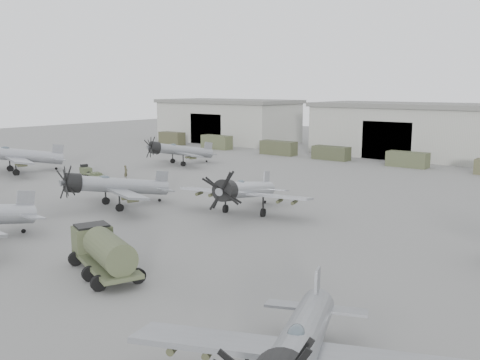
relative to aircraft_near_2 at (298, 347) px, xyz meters
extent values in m
plane|color=slate|center=(-24.72, 9.07, -2.28)|extent=(220.00, 220.00, 0.00)
cube|color=gray|center=(-62.72, 71.07, 1.72)|extent=(28.00, 14.00, 8.00)
cube|color=#5D5D59|center=(-62.72, 71.07, 6.07)|extent=(29.00, 14.80, 0.70)
cube|color=black|center=(-62.72, 64.27, 0.72)|extent=(8.12, 0.40, 6.00)
cube|color=gray|center=(-24.72, 71.07, 1.72)|extent=(28.00, 14.00, 8.00)
cube|color=#5D5D59|center=(-24.72, 71.07, 6.07)|extent=(29.00, 14.80, 0.70)
cube|color=black|center=(-24.72, 64.27, 0.72)|extent=(8.12, 0.40, 6.00)
cube|color=#3A3A26|center=(-67.15, 59.07, -1.04)|extent=(5.43, 2.20, 2.49)
cube|color=#42472E|center=(-55.40, 59.07, -1.03)|extent=(6.00, 2.20, 2.50)
cube|color=#393C27|center=(-41.57, 59.07, -1.12)|extent=(6.36, 2.20, 2.32)
cube|color=#363B26|center=(-31.53, 59.07, -1.22)|extent=(5.91, 2.20, 2.12)
cube|color=#3F452D|center=(-19.20, 59.07, -1.20)|extent=(5.79, 2.20, 2.17)
cube|color=#96999E|center=(-29.29, 6.44, 0.14)|extent=(0.23, 1.71, 2.05)
cylinder|color=black|center=(-29.31, 6.13, -2.13)|extent=(0.14, 0.34, 0.33)
cylinder|color=gray|center=(-0.38, 0.85, -0.09)|extent=(5.64, 10.27, 3.11)
cube|color=gray|center=(-0.14, 0.31, -0.34)|extent=(12.28, 7.05, 0.56)
cube|color=gray|center=(-2.27, 5.14, 0.07)|extent=(0.78, 1.57, 1.99)
ellipsoid|color=#3F4C54|center=(0.27, -0.60, 0.81)|extent=(1.03, 1.34, 0.56)
cylinder|color=black|center=(-2.15, 4.86, -2.13)|extent=(0.24, 0.34, 0.32)
cylinder|color=#92949A|center=(-57.65, 21.72, 0.09)|extent=(5.08, 11.34, 3.36)
cube|color=#92949A|center=(-57.85, 21.11, -0.19)|extent=(13.51, 6.44, 0.60)
cube|color=#92949A|center=(-56.07, 26.52, 0.25)|extent=(0.68, 1.74, 2.15)
ellipsoid|color=#3F4C54|center=(-58.18, 20.08, 1.06)|extent=(1.01, 1.43, 0.60)
cylinder|color=black|center=(-59.85, 21.54, -1.91)|extent=(0.55, 0.91, 0.86)
cylinder|color=black|center=(-55.97, 20.26, -1.91)|extent=(0.55, 0.91, 0.86)
cylinder|color=black|center=(-56.17, 26.21, -2.12)|extent=(0.23, 0.37, 0.34)
cylinder|color=gray|center=(-30.81, 16.87, -0.21)|extent=(4.27, 9.95, 2.94)
cylinder|color=black|center=(-32.10, 12.65, 0.49)|extent=(2.14, 1.95, 1.96)
cube|color=gray|center=(-30.97, 16.33, -0.45)|extent=(11.85, 5.43, 0.53)
cube|color=gray|center=(-29.51, 21.10, -0.06)|extent=(0.57, 1.53, 1.88)
ellipsoid|color=#3F4C54|center=(-31.25, 15.43, 0.64)|extent=(0.87, 1.24, 0.53)
cylinder|color=black|center=(-32.74, 16.68, -1.95)|extent=(0.47, 0.80, 0.75)
cylinder|color=black|center=(-29.32, 15.63, -1.95)|extent=(0.47, 0.80, 0.75)
cylinder|color=black|center=(-29.60, 20.83, -2.14)|extent=(0.20, 0.32, 0.30)
cylinder|color=#9C9FA5|center=(-19.78, 22.54, -0.14)|extent=(3.91, 10.37, 3.04)
cylinder|color=black|center=(-18.68, 18.10, 0.59)|extent=(2.17, 1.94, 2.02)
cube|color=#9C9FA5|center=(-19.64, 21.98, -0.38)|extent=(12.33, 5.03, 0.55)
cube|color=#9C9FA5|center=(-20.89, 26.98, 0.02)|extent=(0.51, 1.60, 1.94)
ellipsoid|color=#3F4C54|center=(-19.40, 21.03, 0.74)|extent=(0.85, 1.27, 0.55)
cylinder|color=black|center=(-21.39, 21.34, -1.94)|extent=(0.45, 0.82, 0.78)
cylinder|color=black|center=(-17.80, 22.23, -1.94)|extent=(0.45, 0.82, 0.78)
cylinder|color=black|center=(-20.82, 26.70, -2.14)|extent=(0.19, 0.33, 0.31)
cylinder|color=gray|center=(-46.28, 40.92, -0.23)|extent=(4.50, 9.78, 2.90)
cylinder|color=black|center=(-47.69, 36.78, 0.46)|extent=(2.15, 1.96, 1.93)
cube|color=gray|center=(-46.46, 40.39, -0.47)|extent=(11.66, 5.69, 0.52)
cube|color=gray|center=(-44.87, 45.05, -0.09)|extent=(0.60, 1.50, 1.86)
ellipsoid|color=#3F4C54|center=(-46.76, 39.51, 0.61)|extent=(0.89, 1.24, 0.52)
cylinder|color=black|center=(-48.19, 40.78, -1.96)|extent=(0.49, 0.79, 0.74)
cylinder|color=black|center=(-44.85, 39.64, -1.96)|extent=(0.49, 0.79, 0.74)
cylinder|color=black|center=(-44.96, 44.79, -2.14)|extent=(0.20, 0.32, 0.30)
cube|color=#41482F|center=(-16.54, 4.28, -1.53)|extent=(7.43, 4.63, 0.25)
cube|color=#41482F|center=(-19.09, 5.22, -0.72)|extent=(2.32, 2.74, 1.72)
cylinder|color=#41482F|center=(-15.69, 3.96, -0.52)|extent=(5.02, 3.41, 1.92)
cube|color=black|center=(-19.09, 5.22, 0.19)|extent=(2.12, 2.42, 0.15)
cylinder|color=black|center=(-19.40, 4.10, -1.83)|extent=(0.60, 0.96, 0.91)
cylinder|color=black|center=(-13.86, 4.53, -1.83)|extent=(0.60, 0.96, 0.91)
cube|color=#3B422B|center=(-49.35, 26.22, -1.73)|extent=(2.05, 1.57, 0.81)
cube|color=black|center=(-49.93, 26.39, -1.22)|extent=(0.74, 1.01, 0.50)
cylinder|color=black|center=(-49.35, 26.22, -2.03)|extent=(1.32, 0.88, 0.56)
cylinder|color=black|center=(-48.09, 25.85, -1.83)|extent=(1.18, 0.41, 0.08)
cube|color=#3B422B|center=(-45.67, 25.15, -1.83)|extent=(4.07, 2.42, 0.18)
cylinder|color=black|center=(-45.67, 25.15, -2.08)|extent=(1.58, 0.85, 0.44)
cylinder|color=#3B422B|center=(-45.67, 25.15, -1.63)|extent=(1.45, 0.70, 0.32)
imported|color=#41402B|center=(-42.74, 27.41, -1.43)|extent=(0.63, 0.73, 1.70)
camera|label=1|loc=(9.31, -14.93, 9.04)|focal=40.00mm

